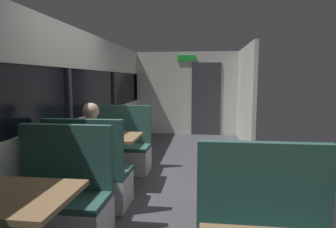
{
  "coord_description": "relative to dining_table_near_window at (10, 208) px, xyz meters",
  "views": [
    {
      "loc": [
        0.45,
        -3.89,
        1.54
      ],
      "look_at": [
        -0.27,
        2.12,
        0.81
      ],
      "focal_mm": 30.83,
      "sensor_mm": 36.0,
      "label": 1
    }
  ],
  "objects": [
    {
      "name": "carriage_aisle_panel_right",
      "position": [
        2.34,
        5.09,
        0.51
      ],
      "size": [
        0.08,
        2.4,
        2.3
      ],
      "primitive_type": "cube",
      "color": "beige",
      "rests_on": "ground_plane"
    },
    {
      "name": "dining_table_near_window",
      "position": [
        0.0,
        0.0,
        0.0
      ],
      "size": [
        0.9,
        0.7,
        0.74
      ],
      "color": "#9E9EA3",
      "rests_on": "ground_plane"
    },
    {
      "name": "dining_table_mid_window",
      "position": [
        0.0,
        2.13,
        0.0
      ],
      "size": [
        0.9,
        0.7,
        0.74
      ],
      "color": "#9E9EA3",
      "rests_on": "ground_plane"
    },
    {
      "name": "carriage_end_bulkhead",
      "position": [
        0.95,
        6.28,
        0.5
      ],
      "size": [
        2.9,
        0.11,
        2.3
      ],
      "color": "beige",
      "rests_on": "ground_plane"
    },
    {
      "name": "bench_near_window_facing_entry",
      "position": [
        0.0,
        0.7,
        -0.31
      ],
      "size": [
        0.95,
        0.5,
        1.1
      ],
      "color": "silver",
      "rests_on": "ground_plane"
    },
    {
      "name": "bench_mid_window_facing_end",
      "position": [
        0.0,
        1.43,
        -0.31
      ],
      "size": [
        0.95,
        0.5,
        1.1
      ],
      "color": "silver",
      "rests_on": "ground_plane"
    },
    {
      "name": "seated_passenger",
      "position": [
        0.0,
        1.51,
        -0.1
      ],
      "size": [
        0.47,
        0.55,
        1.26
      ],
      "color": "#26262D",
      "rests_on": "ground_plane"
    },
    {
      "name": "ground_plane",
      "position": [
        0.89,
        2.09,
        -0.65
      ],
      "size": [
        3.3,
        9.2,
        0.02
      ],
      "primitive_type": "cube",
      "color": "#423F44"
    },
    {
      "name": "carriage_window_panel_left",
      "position": [
        -0.56,
        2.09,
        0.47
      ],
      "size": [
        0.09,
        8.48,
        2.3
      ],
      "color": "beige",
      "rests_on": "ground_plane"
    },
    {
      "name": "bench_mid_window_facing_entry",
      "position": [
        0.0,
        2.83,
        -0.31
      ],
      "size": [
        0.95,
        0.5,
        1.1
      ],
      "color": "silver",
      "rests_on": "ground_plane"
    }
  ]
}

